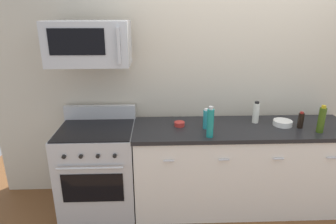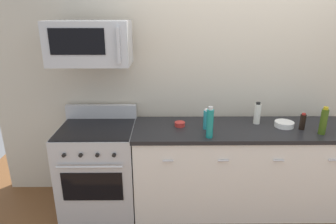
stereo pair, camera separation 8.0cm
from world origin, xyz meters
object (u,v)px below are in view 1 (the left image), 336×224
object	(u,v)px
range_oven	(99,169)
bottle_vinegar_white	(256,113)
bottle_olive_oil	(322,120)
bowl_white_ceramic	(283,123)
bowl_red_small	(179,124)
bottle_soy_sauce_dark	(301,120)
bottle_sparkling_teal	(210,123)
bottle_dish_soap	(206,119)
microwave	(89,43)

from	to	relation	value
range_oven	bottle_vinegar_white	world-z (taller)	bottle_vinegar_white
bottle_olive_oil	bowl_white_ceramic	bearing A→B (deg)	147.03
bottle_olive_oil	bowl_red_small	bearing A→B (deg)	171.11
bowl_red_small	bowl_white_ceramic	xyz separation A→B (m)	(1.06, -0.02, 0.01)
range_oven	bottle_soy_sauce_dark	world-z (taller)	bottle_soy_sauce_dark
bottle_sparkling_teal	range_oven	bearing A→B (deg)	167.88
bottle_dish_soap	bottle_soy_sauce_dark	distance (m)	0.95
microwave	bottle_sparkling_teal	size ratio (longest dim) A/B	2.50
bottle_olive_oil	bowl_red_small	size ratio (longest dim) A/B	2.55
bottle_soy_sauce_dark	bowl_white_ceramic	bearing A→B (deg)	155.02
microwave	range_oven	bearing A→B (deg)	-90.29
bottle_soy_sauce_dark	bottle_vinegar_white	distance (m)	0.43
bottle_dish_soap	bottle_soy_sauce_dark	bearing A→B (deg)	-1.27
bottle_olive_oil	bottle_vinegar_white	world-z (taller)	bottle_olive_oil
bottle_sparkling_teal	bottle_vinegar_white	size ratio (longest dim) A/B	1.30
microwave	bottle_olive_oil	world-z (taller)	microwave
bottle_olive_oil	bowl_red_small	world-z (taller)	bottle_olive_oil
bottle_vinegar_white	bowl_white_ceramic	xyz separation A→B (m)	(0.25, -0.09, -0.08)
bottle_vinegar_white	bowl_red_small	bearing A→B (deg)	-175.00
bottle_dish_soap	microwave	bearing A→B (deg)	176.19
microwave	bowl_white_ceramic	bearing A→B (deg)	-0.75
bottle_soy_sauce_dark	bowl_white_ceramic	world-z (taller)	bottle_soy_sauce_dark
bottle_dish_soap	bottle_sparkling_teal	bearing A→B (deg)	-88.51
microwave	bottle_olive_oil	bearing A→B (deg)	-5.52
bottle_dish_soap	bowl_red_small	size ratio (longest dim) A/B	1.95
bowl_red_small	bottle_olive_oil	bearing A→B (deg)	-8.89
bottle_dish_soap	bottle_soy_sauce_dark	size ratio (longest dim) A/B	1.23
bottle_olive_oil	bottle_sparkling_teal	bearing A→B (deg)	-176.29
bottle_soy_sauce_dark	bowl_red_small	xyz separation A→B (m)	(-1.20, 0.09, -0.06)
bottle_olive_oil	bottle_vinegar_white	size ratio (longest dim) A/B	1.18
microwave	bowl_red_small	xyz separation A→B (m)	(0.84, -0.00, -0.81)
range_oven	bottle_olive_oil	size ratio (longest dim) A/B	3.96
bottle_sparkling_teal	bowl_red_small	bearing A→B (deg)	132.89
range_oven	bottle_sparkling_teal	xyz separation A→B (m)	(1.10, -0.24, 0.59)
bottle_vinegar_white	bowl_red_small	world-z (taller)	bottle_vinegar_white
bottle_olive_oil	bottle_vinegar_white	bearing A→B (deg)	152.59
microwave	bottle_soy_sauce_dark	bearing A→B (deg)	-2.64
bowl_white_ceramic	bottle_vinegar_white	bearing A→B (deg)	159.65
range_oven	microwave	distance (m)	1.28
microwave	bottle_vinegar_white	bearing A→B (deg)	2.40
bottle_soy_sauce_dark	bottle_sparkling_teal	bearing A→B (deg)	-168.77
bottle_sparkling_teal	bottle_dish_soap	size ratio (longest dim) A/B	1.45
range_oven	bottle_sparkling_teal	distance (m)	1.27
range_oven	bottle_dish_soap	size ratio (longest dim) A/B	5.19
bottle_vinegar_white	bowl_white_ceramic	size ratio (longest dim) A/B	1.21
bottle_olive_oil	bowl_red_small	distance (m)	1.36
bottle_dish_soap	bottle_olive_oil	distance (m)	1.10
bottle_olive_oil	bowl_white_ceramic	xyz separation A→B (m)	(-0.29, 0.19, -0.10)
bowl_white_ceramic	bottle_sparkling_teal	bearing A→B (deg)	-162.11
bottle_dish_soap	bottle_vinegar_white	distance (m)	0.57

